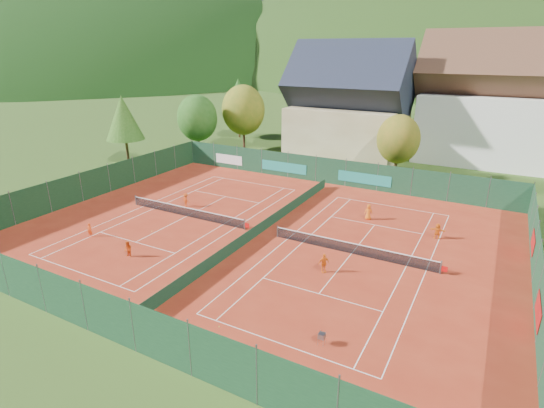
{
  "coord_description": "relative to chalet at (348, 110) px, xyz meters",
  "views": [
    {
      "loc": [
        16.59,
        -28.38,
        14.73
      ],
      "look_at": [
        0.0,
        2.0,
        2.0
      ],
      "focal_mm": 28.0,
      "sensor_mm": 36.0,
      "label": 1
    }
  ],
  "objects": [
    {
      "name": "court_markings_right",
      "position": [
        11.0,
        -30.0,
        -6.61
      ],
      "size": [
        11.03,
        23.83,
        0.0
      ],
      "color": "white",
      "rests_on": "ground"
    },
    {
      "name": "loose_ball_1",
      "position": [
        7.4,
        -42.28,
        -6.59
      ],
      "size": [
        0.07,
        0.07,
        0.07
      ],
      "primitive_type": "sphere",
      "color": "#CCD833",
      "rests_on": "ground"
    },
    {
      "name": "loose_ball_0",
      "position": [
        -5.34,
        -34.2,
        -6.59
      ],
      "size": [
        0.07,
        0.07,
        0.07
      ],
      "primitive_type": "sphere",
      "color": "#CCD833",
      "rests_on": "ground"
    },
    {
      "name": "ball_hopper",
      "position": [
        13.03,
        -40.91,
        -6.07
      ],
      "size": [
        0.34,
        0.34,
        0.8
      ],
      "color": "slate",
      "rests_on": "ground"
    },
    {
      "name": "player_left_mid",
      "position": [
        -3.5,
        -38.53,
        -5.98
      ],
      "size": [
        0.64,
        0.51,
        1.29
      ],
      "primitive_type": "imported",
      "rotation": [
        0.0,
        0.0,
        -0.04
      ],
      "color": "#D44B12",
      "rests_on": "ground"
    },
    {
      "name": "player_right_near",
      "position": [
        10.19,
        -33.65,
        -5.91
      ],
      "size": [
        0.81,
        0.86,
        1.43
      ],
      "primitive_type": "imported",
      "rotation": [
        0.0,
        0.0,
        0.86
      ],
      "color": "orange",
      "rests_on": "ground"
    },
    {
      "name": "fence_south",
      "position": [
        3.0,
        -46.0,
        -5.12
      ],
      "size": [
        40.0,
        0.04,
        3.0
      ],
      "color": "#143920",
      "rests_on": "ground"
    },
    {
      "name": "fence_east",
      "position": [
        23.0,
        -29.95,
        -5.14
      ],
      "size": [
        0.09,
        32.0,
        3.0
      ],
      "color": "#163D25",
      "rests_on": "ground"
    },
    {
      "name": "fence_north",
      "position": [
        2.54,
        -14.01,
        -5.16
      ],
      "size": [
        40.0,
        0.1,
        3.0
      ],
      "color": "#153A23",
      "rests_on": "ground"
    },
    {
      "name": "mountain_backdrop",
      "position": [
        31.54,
        203.48,
        -46.26
      ],
      "size": [
        820.0,
        530.0,
        242.0
      ],
      "color": "black",
      "rests_on": "ground"
    },
    {
      "name": "tree_west_back",
      "position": [
        -21.0,
        4.0,
        0.11
      ],
      "size": [
        5.6,
        5.6,
        10.0
      ],
      "color": "#49321A",
      "rests_on": "ground"
    },
    {
      "name": "player_left_far",
      "position": [
        -6.71,
        -27.95,
        -5.93
      ],
      "size": [
        0.99,
        0.69,
        1.39
      ],
      "primitive_type": "imported",
      "rotation": [
        0.0,
        0.0,
        2.94
      ],
      "color": "#DC4813",
      "rests_on": "ground"
    },
    {
      "name": "player_left_near",
      "position": [
        -9.1,
        -37.38,
        -6.02
      ],
      "size": [
        0.5,
        0.4,
        1.2
      ],
      "primitive_type": "imported",
      "rotation": [
        0.0,
        0.0,
        0.29
      ],
      "color": "#E84B14",
      "rests_on": "ground"
    },
    {
      "name": "tennis_net_left",
      "position": [
        -4.85,
        -30.0,
        -6.12
      ],
      "size": [
        13.3,
        0.1,
        1.02
      ],
      "color": "#59595B",
      "rests_on": "ground"
    },
    {
      "name": "hotel_block_a",
      "position": [
        19.0,
        6.0,
        0.76
      ],
      "size": [
        21.6,
        11.0,
        17.25
      ],
      "color": "silver",
      "rests_on": "ground"
    },
    {
      "name": "tennis_net_right",
      "position": [
        11.15,
        -30.0,
        -6.12
      ],
      "size": [
        13.3,
        0.1,
        1.02
      ],
      "color": "#59595B",
      "rests_on": "ground"
    },
    {
      "name": "player_right_far_b",
      "position": [
        16.26,
        -23.97,
        -5.95
      ],
      "size": [
        1.25,
        0.4,
        1.34
      ],
      "primitive_type": "imported",
      "rotation": [
        0.0,
        0.0,
        3.14
      ],
      "color": "orange",
      "rests_on": "ground"
    },
    {
      "name": "fence_west",
      "position": [
        -17.0,
        -30.0,
        -5.12
      ],
      "size": [
        0.04,
        32.0,
        3.0
      ],
      "color": "#13361C",
      "rests_on": "ground"
    },
    {
      "name": "tree_west_front",
      "position": [
        -19.0,
        -10.0,
        -1.23
      ],
      "size": [
        5.72,
        5.72,
        8.69
      ],
      "color": "#4A341A",
      "rests_on": "ground"
    },
    {
      "name": "player_right_far_a",
      "position": [
        10.08,
        -22.62,
        -5.89
      ],
      "size": [
        0.81,
        0.63,
        1.47
      ],
      "primitive_type": "imported",
      "rotation": [
        0.0,
        0.0,
        3.39
      ],
      "color": "orange",
      "rests_on": "ground"
    },
    {
      "name": "tree_west_side",
      "position": [
        -25.0,
        -18.0,
        -0.56
      ],
      "size": [
        5.04,
        5.04,
        9.0
      ],
      "color": "#4C311B",
      "rests_on": "ground"
    },
    {
      "name": "court_markings_left",
      "position": [
        -5.0,
        -30.0,
        -6.61
      ],
      "size": [
        11.03,
        23.83,
        0.0
      ],
      "color": "white",
      "rests_on": "ground"
    },
    {
      "name": "court_divider",
      "position": [
        3.0,
        -30.0,
        -6.12
      ],
      "size": [
        0.03,
        28.8,
        1.0
      ],
      "color": "#153A23",
      "rests_on": "ground"
    },
    {
      "name": "tree_west_mid",
      "position": [
        -15.0,
        -4.0,
        -0.56
      ],
      "size": [
        6.44,
        6.44,
        9.78
      ],
      "color": "#492A1A",
      "rests_on": "ground"
    },
    {
      "name": "chalet",
      "position": [
        0.0,
        0.0,
        0.0
      ],
      "size": [
        16.2,
        12.0,
        16.0
      ],
      "color": "beige",
      "rests_on": "ground"
    },
    {
      "name": "clay_pad",
      "position": [
        3.0,
        -30.0,
        -6.62
      ],
      "size": [
        40.0,
        32.0,
        0.01
      ],
      "primitive_type": "cube",
      "color": "#9F2B17",
      "rests_on": "ground"
    },
    {
      "name": "tree_center",
      "position": [
        9.0,
        -8.0,
        -1.91
      ],
      "size": [
        5.01,
        5.01,
        7.6
      ],
      "color": "#4A301A",
      "rests_on": "ground"
    },
    {
      "name": "ground",
      "position": [
        3.0,
        -30.0,
        -6.64
      ],
      "size": [
        600.0,
        600.0,
        0.0
      ],
      "primitive_type": "plane",
      "color": "#2D4D18",
      "rests_on": "ground"
    }
  ]
}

